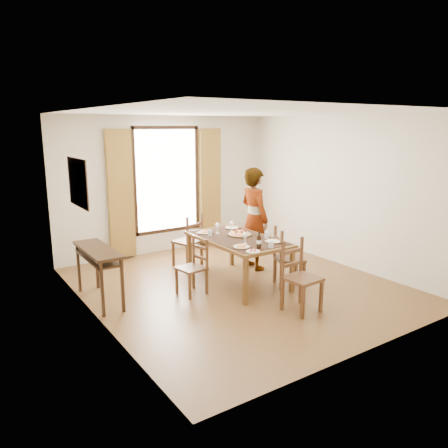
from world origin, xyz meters
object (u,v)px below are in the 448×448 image
dining_table (238,241)px  console_table (98,256)px  man (254,219)px  pasta_platter (240,232)px

dining_table → console_table: bearing=167.5°
man → pasta_platter: man is taller
dining_table → man: (0.68, 0.46, 0.21)m
console_table → dining_table: (2.12, -0.47, 0.01)m
man → console_table: bearing=91.1°
console_table → pasta_platter: pasta_platter is taller
console_table → pasta_platter: (2.22, -0.37, 0.12)m
dining_table → pasta_platter: 0.18m
pasta_platter → man: bearing=32.2°
console_table → pasta_platter: 2.26m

